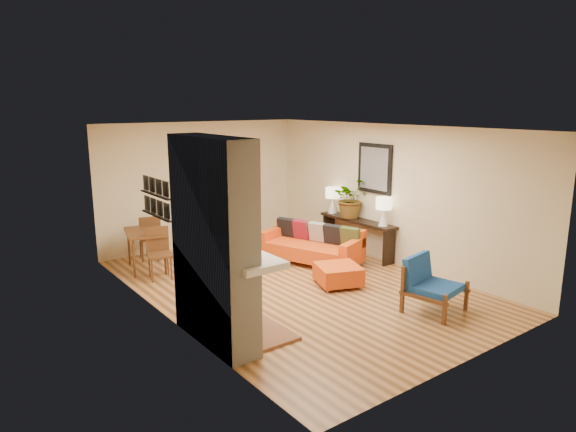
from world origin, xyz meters
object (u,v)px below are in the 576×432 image
(ottoman, at_px, (338,274))
(lamp_far, at_px, (333,197))
(blue_chair, at_px, (429,281))
(console_table, at_px, (357,227))
(lamp_near, at_px, (384,208))
(houseplant, at_px, (351,198))
(dining_table, at_px, (150,238))
(sofa, at_px, (313,245))

(ottoman, relative_size, lamp_far, 1.63)
(blue_chair, relative_size, console_table, 0.48)
(lamp_near, bearing_deg, houseplant, 90.65)
(blue_chair, relative_size, dining_table, 0.53)
(sofa, relative_size, blue_chair, 2.32)
(dining_table, bearing_deg, blue_chair, -59.16)
(blue_chair, xyz_separation_m, lamp_far, (1.12, 3.39, 0.63))
(houseplant, bearing_deg, blue_chair, -111.34)
(blue_chair, bearing_deg, dining_table, 120.84)
(sofa, height_order, ottoman, sofa)
(lamp_near, relative_size, lamp_far, 1.00)
(console_table, bearing_deg, sofa, 169.79)
(sofa, relative_size, ottoman, 2.36)
(console_table, relative_size, lamp_near, 3.43)
(blue_chair, relative_size, houseplant, 1.11)
(dining_table, distance_m, console_table, 3.99)
(ottoman, relative_size, dining_table, 0.52)
(lamp_far, relative_size, houseplant, 0.67)
(ottoman, distance_m, houseplant, 2.18)
(dining_table, bearing_deg, console_table, -23.73)
(sofa, xyz_separation_m, lamp_near, (0.98, -0.86, 0.73))
(console_table, bearing_deg, ottoman, -143.75)
(ottoman, distance_m, blue_chair, 1.60)
(dining_table, xyz_separation_m, console_table, (3.65, -1.61, -0.00))
(sofa, relative_size, houseplant, 2.58)
(console_table, xyz_separation_m, lamp_far, (0.00, 0.75, 0.49))
(lamp_far, bearing_deg, blue_chair, -108.27)
(ottoman, xyz_separation_m, dining_table, (-2.16, 2.70, 0.38))
(sofa, distance_m, houseplant, 1.26)
(sofa, height_order, blue_chair, blue_chair)
(lamp_far, bearing_deg, ottoman, -128.98)
(sofa, height_order, lamp_near, lamp_near)
(blue_chair, xyz_separation_m, houseplant, (1.11, 2.84, 0.69))
(dining_table, height_order, houseplant, houseplant)
(lamp_near, bearing_deg, console_table, 90.00)
(ottoman, relative_size, lamp_near, 1.63)
(dining_table, height_order, console_table, dining_table)
(ottoman, height_order, console_table, console_table)
(lamp_near, relative_size, houseplant, 0.67)
(sofa, xyz_separation_m, ottoman, (-0.51, -1.27, -0.13))
(lamp_far, bearing_deg, console_table, -90.00)
(dining_table, bearing_deg, ottoman, -51.38)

